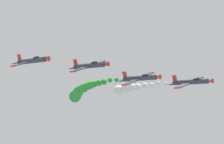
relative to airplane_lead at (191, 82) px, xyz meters
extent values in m
cylinder|color=#333842|center=(-0.01, -0.18, -0.03)|extent=(1.37, 9.00, 1.37)
cone|color=red|center=(-0.01, 4.92, -0.03)|extent=(1.30, 1.20, 1.30)
cube|color=#333842|center=(-0.04, -0.58, -0.12)|extent=(8.85, 1.90, 2.86)
cylinder|color=red|center=(-4.44, -0.58, 1.22)|extent=(0.45, 1.40, 0.45)
cylinder|color=red|center=(4.36, -0.58, -1.47)|extent=(0.45, 1.40, 0.45)
cube|color=#333842|center=(0.01, -4.18, 0.02)|extent=(3.69, 1.20, 1.28)
cube|color=red|center=(0.27, -4.28, 0.89)|extent=(0.60, 1.10, 1.57)
ellipsoid|color=black|center=(0.14, 1.62, 0.44)|extent=(0.97, 2.20, 0.90)
sphere|color=white|center=(-0.11, -7.18, -0.13)|extent=(0.95, 0.95, 0.95)
sphere|color=white|center=(0.02, -9.18, 0.05)|extent=(1.03, 1.03, 1.03)
sphere|color=white|center=(0.12, -11.18, -0.35)|extent=(1.22, 1.22, 1.22)
sphere|color=white|center=(0.18, -13.18, -0.33)|extent=(1.43, 1.43, 1.43)
sphere|color=white|center=(0.38, -15.18, -0.64)|extent=(1.70, 1.70, 1.70)
sphere|color=white|center=(0.43, -17.18, -0.61)|extent=(1.98, 1.98, 1.98)
sphere|color=white|center=(0.49, -19.18, -0.80)|extent=(2.22, 2.22, 2.22)
sphere|color=white|center=(0.85, -21.18, -1.21)|extent=(2.46, 2.46, 2.46)
cylinder|color=#333842|center=(8.70, -7.37, 0.73)|extent=(1.40, 9.00, 1.40)
cone|color=red|center=(8.70, -2.27, 0.73)|extent=(1.33, 1.20, 1.33)
cube|color=#333842|center=(8.67, -7.77, 0.63)|extent=(8.74, 1.90, 3.23)
cylinder|color=red|center=(4.33, -7.77, 2.16)|extent=(0.46, 1.40, 0.46)
cylinder|color=red|center=(13.00, -7.77, -0.90)|extent=(0.46, 1.40, 0.46)
cube|color=#333842|center=(8.72, -11.37, 0.78)|extent=(3.64, 1.20, 1.43)
cube|color=red|center=(9.02, -11.47, 1.64)|extent=(0.66, 1.10, 1.56)
ellipsoid|color=black|center=(8.86, -5.57, 1.19)|extent=(0.99, 2.20, 0.93)
sphere|color=green|center=(8.49, -14.57, 0.72)|extent=(1.04, 1.04, 1.04)
sphere|color=green|center=(8.35, -16.78, 0.75)|extent=(1.15, 1.15, 1.15)
sphere|color=green|center=(8.12, -18.98, 0.44)|extent=(1.44, 1.44, 1.44)
sphere|color=green|center=(7.66, -21.18, 0.33)|extent=(1.52, 1.52, 1.52)
sphere|color=green|center=(7.03, -23.38, 0.20)|extent=(1.64, 1.64, 1.64)
sphere|color=green|center=(6.33, -25.58, 0.01)|extent=(2.04, 2.04, 2.04)
sphere|color=green|center=(5.47, -27.78, -0.21)|extent=(2.05, 2.05, 2.05)
sphere|color=green|center=(4.48, -29.99, -0.45)|extent=(2.37, 2.37, 2.37)
sphere|color=green|center=(3.65, -32.19, -0.76)|extent=(2.44, 2.44, 2.44)
sphere|color=green|center=(2.40, -34.39, -1.17)|extent=(2.74, 2.74, 2.74)
sphere|color=green|center=(0.80, -36.59, -1.57)|extent=(2.85, 2.85, 2.85)
sphere|color=green|center=(-0.57, -38.79, -1.98)|extent=(3.22, 3.22, 3.22)
sphere|color=green|center=(-2.13, -41.00, -2.27)|extent=(3.37, 3.37, 3.37)
cylinder|color=#333842|center=(17.80, -13.72, 3.25)|extent=(1.38, 9.00, 1.38)
cone|color=red|center=(17.80, -8.62, 3.25)|extent=(1.31, 1.20, 1.31)
cube|color=#333842|center=(17.77, -14.12, 3.16)|extent=(8.83, 1.90, 2.94)
cylinder|color=red|center=(13.38, -14.12, 4.54)|extent=(0.45, 1.40, 0.45)
cylinder|color=red|center=(22.15, -14.12, 1.77)|extent=(0.45, 1.40, 0.45)
cube|color=#333842|center=(17.81, -17.72, 3.30)|extent=(3.68, 1.20, 1.31)
cube|color=red|center=(18.09, -17.82, 4.17)|extent=(0.61, 1.10, 1.57)
ellipsoid|color=black|center=(17.95, -11.92, 3.72)|extent=(0.97, 2.20, 0.91)
cylinder|color=#333842|center=(27.41, -21.13, 4.14)|extent=(1.36, 9.00, 1.36)
cone|color=red|center=(27.41, -16.03, 4.14)|extent=(1.29, 1.20, 1.29)
cube|color=#333842|center=(27.39, -21.53, 4.05)|extent=(8.89, 1.90, 2.72)
cylinder|color=red|center=(22.97, -21.53, 5.32)|extent=(0.45, 1.40, 0.45)
cylinder|color=red|center=(31.81, -21.53, 2.77)|extent=(0.45, 1.40, 0.45)
cube|color=#333842|center=(27.43, -25.13, 4.19)|extent=(3.70, 1.20, 1.22)
cube|color=red|center=(27.68, -25.23, 5.07)|extent=(0.58, 1.10, 1.58)
ellipsoid|color=black|center=(27.55, -19.33, 4.62)|extent=(0.96, 2.20, 0.89)
camera|label=1|loc=(88.15, 61.92, -6.48)|focal=77.90mm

